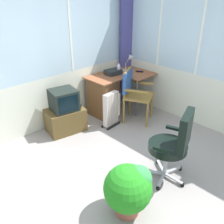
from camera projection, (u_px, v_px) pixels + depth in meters
ground at (128, 189)px, 3.21m from camera, size 5.30×5.13×0.06m
north_window_panel at (34, 60)px, 3.97m from camera, size 4.30×0.07×2.51m
east_window_panel at (222, 60)px, 3.98m from camera, size 0.07×4.13×2.51m
curtain_corner at (127, 45)px, 5.18m from camera, size 0.34×0.11×2.41m
desk at (105, 95)px, 4.85m from camera, size 1.23×0.86×0.76m
desk_lamp at (130, 60)px, 4.99m from camera, size 0.24×0.21×0.34m
tv_remote at (140, 71)px, 5.00m from camera, size 0.12×0.15×0.02m
spray_bottle at (119, 68)px, 4.87m from camera, size 0.06×0.06×0.22m
paper_tray at (113, 72)px, 4.85m from camera, size 0.33×0.26×0.09m
wooden_armchair at (132, 89)px, 4.55m from camera, size 0.65×0.65×0.98m
office_chair at (174, 142)px, 3.09m from camera, size 0.63×0.56×1.00m
tv_on_stand at (65, 113)px, 4.31m from camera, size 0.71×0.55×0.77m
space_heater at (112, 109)px, 4.48m from camera, size 0.40×0.20×0.65m
potted_plant at (129, 188)px, 2.69m from camera, size 0.54×0.54×0.62m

